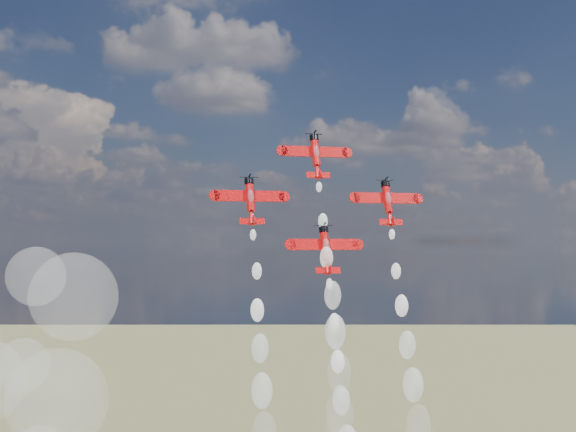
# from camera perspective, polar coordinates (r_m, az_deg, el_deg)

# --- Properties ---
(plane_lead) EXTENTS (12.41, 5.32, 8.57)m
(plane_lead) POSITION_cam_1_polar(r_m,az_deg,el_deg) (146.34, 1.99, 4.36)
(plane_lead) COLOR #C2090A
(plane_lead) RESTS_ON ground
(plane_left) EXTENTS (12.41, 5.32, 8.57)m
(plane_left) POSITION_cam_1_polar(r_m,az_deg,el_deg) (139.64, -2.69, 1.16)
(plane_left) COLOR #C2090A
(plane_left) RESTS_ON ground
(plane_right) EXTENTS (12.41, 5.32, 8.57)m
(plane_right) POSITION_cam_1_polar(r_m,az_deg,el_deg) (147.18, 7.11, 1.02)
(plane_right) COLOR #C2090A
(plane_right) RESTS_ON ground
(plane_slot) EXTENTS (12.41, 5.32, 8.57)m
(plane_slot) POSITION_cam_1_polar(r_m,az_deg,el_deg) (139.92, 2.69, -2.32)
(plane_slot) COLOR #C2090A
(plane_slot) RESTS_ON ground
(smoke_trail_lead) EXTENTS (5.41, 18.27, 47.56)m
(smoke_trail_lead) POSITION_cam_1_polar(r_m,az_deg,el_deg) (134.31, 3.79, -12.81)
(smoke_trail_lead) COLOR white
(smoke_trail_lead) RESTS_ON plane_lead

